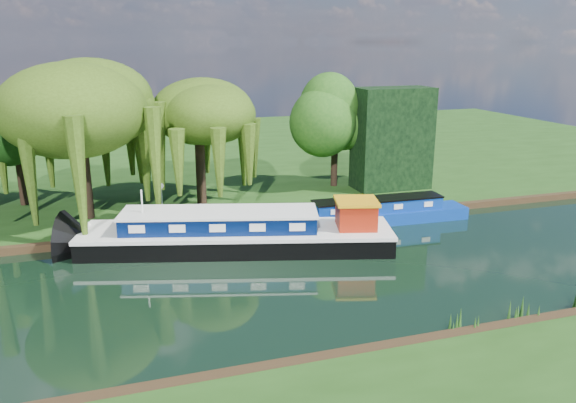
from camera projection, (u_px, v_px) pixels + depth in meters
name	position (u px, v px, depth m)	size (l,w,h in m)	color
ground	(175.00, 293.00, 27.45)	(120.00, 120.00, 0.00)	black
far_bank	(136.00, 158.00, 58.54)	(120.00, 52.00, 0.45)	#17360E
dutch_barge	(240.00, 234.00, 33.08)	(18.62, 8.77, 3.84)	black
narrowboat	(378.00, 213.00, 38.00)	(12.80, 2.59, 1.86)	navy
white_cruiser	(428.00, 216.00, 39.56)	(1.87, 2.17, 1.14)	silver
willow_left	(79.00, 110.00, 35.78)	(8.28, 8.28, 9.93)	black
willow_right	(199.00, 123.00, 39.53)	(6.64, 6.64, 8.08)	black
tree_far_mid	(15.00, 130.00, 39.34)	(4.79, 4.79, 7.84)	black
tree_far_right	(335.00, 120.00, 44.77)	(4.78, 4.78, 7.82)	black
conifer_hedge	(392.00, 138.00, 44.61)	(6.00, 3.00, 8.00)	black
lamppost	(161.00, 192.00, 36.55)	(0.36, 0.36, 2.56)	silver
mooring_posts	(150.00, 224.00, 34.74)	(19.16, 0.16, 1.00)	silver
reeds_near	(370.00, 336.00, 22.36)	(33.70, 1.50, 1.10)	#1C4A13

